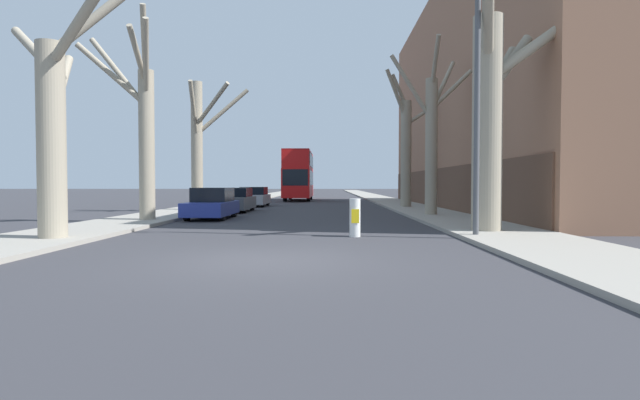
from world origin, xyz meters
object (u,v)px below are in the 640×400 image
street_tree_left_0 (56,119)px  parked_car_0 (212,204)px  street_tree_left_1 (143,127)px  street_tree_left_2 (199,141)px  parked_car_1 (235,200)px  street_tree_right_2 (406,147)px  street_tree_right_1 (432,136)px  lamp_post (474,60)px  street_tree_right_0 (491,115)px  double_decker_bus (299,173)px  traffic_bollard (355,218)px  parked_car_2 (254,197)px

street_tree_left_0 → parked_car_0: size_ratio=1.72×
street_tree_left_1 → street_tree_left_2: size_ratio=1.14×
parked_car_1 → street_tree_right_2: bearing=22.1°
street_tree_left_0 → street_tree_right_1: size_ratio=0.90×
street_tree_left_0 → lamp_post: bearing=4.6°
parked_car_0 → street_tree_left_0: bearing=-103.0°
street_tree_left_0 → lamp_post: 11.48m
street_tree_right_0 → lamp_post: 2.07m
double_decker_bus → traffic_bollard: 32.68m
parked_car_0 → parked_car_2: 12.36m
street_tree_left_1 → parked_car_1: bearing=74.4°
street_tree_left_2 → lamp_post: lamp_post is taller
double_decker_bus → parked_car_2: (-2.39, -12.51, -1.92)m
street_tree_left_1 → street_tree_right_0: bearing=-19.6°
street_tree_left_1 → street_tree_left_2: bearing=88.7°
street_tree_right_2 → parked_car_0: 14.34m
street_tree_right_2 → parked_car_2: 10.98m
street_tree_right_0 → parked_car_1: bearing=129.7°
street_tree_left_0 → street_tree_right_1: (12.09, 10.37, 0.52)m
parked_car_0 → parked_car_2: bearing=90.0°
parked_car_0 → traffic_bollard: 9.62m
parked_car_1 → lamp_post: (9.24, -13.53, 4.37)m
parked_car_1 → parked_car_2: (0.00, 6.84, 0.00)m
street_tree_left_0 → street_tree_left_2: bearing=89.8°
street_tree_right_2 → double_decker_bus: size_ratio=0.85×
street_tree_left_0 → parked_car_0: bearing=77.0°
street_tree_right_1 → street_tree_right_0: bearing=-89.2°
street_tree_left_2 → street_tree_right_0: bearing=-45.3°
street_tree_right_1 → double_decker_bus: bearing=108.0°
traffic_bollard → parked_car_2: bearing=106.7°
street_tree_left_0 → parked_car_0: street_tree_left_0 is taller
street_tree_right_1 → parked_car_2: street_tree_right_1 is taller
street_tree_right_1 → parked_car_2: bearing=132.6°
parked_car_0 → lamp_post: lamp_post is taller
street_tree_left_0 → parked_car_2: 21.54m
street_tree_right_2 → parked_car_1: street_tree_right_2 is taller
street_tree_right_2 → street_tree_right_0: bearing=-90.0°
street_tree_right_0 → parked_car_0: 12.52m
street_tree_right_1 → parked_car_1: (-10.03, 4.08, -3.15)m
parked_car_0 → street_tree_right_2: bearing=43.5°
street_tree_right_1 → lamp_post: bearing=-94.7°
traffic_bollard → lamp_post: bearing=-7.9°
street_tree_left_1 → parked_car_0: street_tree_left_1 is taller
street_tree_right_0 → parked_car_0: (-10.13, 6.71, -3.01)m
street_tree_right_1 → parked_car_1: size_ratio=1.84×
street_tree_left_2 → street_tree_right_1: bearing=-18.9°
lamp_post → traffic_bollard: size_ratio=8.13×
lamp_post → traffic_bollard: 5.55m
street_tree_left_0 → parked_car_1: street_tree_left_0 is taller
street_tree_left_2 → parked_car_1: size_ratio=1.64×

